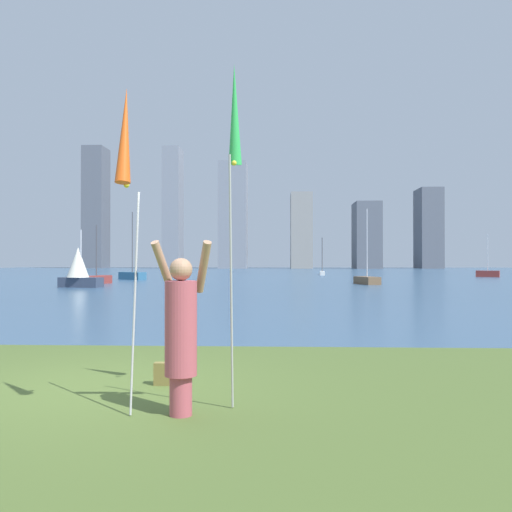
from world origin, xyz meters
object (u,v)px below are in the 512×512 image
Objects in this scene: bag at (166,374)px; sailboat_3 at (488,273)px; sailboat_2 at (79,268)px; kite_flag_left at (125,144)px; sailboat_6 at (322,272)px; kite_flag_right at (235,123)px; sailboat_5 at (132,275)px; sailboat_4 at (367,280)px; sailboat_1 at (96,279)px; person at (181,329)px.

sailboat_3 is (22.65, 47.41, 0.21)m from bag.
sailboat_2 is at bearing 113.23° from bag.
sailboat_6 is at bearing 83.23° from kite_flag_left.
kite_flag_right reaches higher than sailboat_2.
sailboat_5 is at bearing -165.30° from sailboat_3.
sailboat_5 is (-0.32, 13.19, -0.78)m from sailboat_2.
sailboat_6 is (17.43, 28.86, -0.86)m from sailboat_2.
sailboat_1 is at bearing -178.84° from sailboat_4.
sailboat_3 is (22.20, 48.77, -0.57)m from person.
sailboat_4 reaches higher than kite_flag_right.
sailboat_2 reaches higher than kite_flag_left.
sailboat_4 reaches higher than bag.
sailboat_3 is (33.53, 22.07, -0.81)m from sailboat_2.
sailboat_5 reaches higher than sailboat_3.
sailboat_5 is at bearing 106.20° from bag.
kite_flag_right is at bearing -114.19° from sailboat_3.
sailboat_2 is 13.21m from sailboat_5.
sailboat_1 is 30.12m from sailboat_6.
sailboat_4 reaches higher than sailboat_2.
sailboat_5 reaches higher than sailboat_6.
sailboat_2 is at bearing -88.62° from sailboat_5.
sailboat_6 is at bearing 83.10° from bag.
sailboat_2 is at bearing 111.82° from kite_flag_left.
sailboat_2 is (-10.87, 25.34, 1.02)m from bag.
kite_flag_left is 56.29m from sailboat_6.
sailboat_2 is (-11.87, 26.17, -2.11)m from kite_flag_right.
sailboat_4 is 1.23× the size of sailboat_6.
sailboat_4 reaches higher than sailboat_1.
sailboat_5 is at bearing 156.78° from sailboat_4.
sailboat_2 is at bearing -146.65° from sailboat_3.
sailboat_6 is (17.95, 24.18, -0.03)m from sailboat_1.
sailboat_6 is (6.63, 55.84, -2.56)m from kite_flag_left.
kite_flag_left is at bearing -92.70° from bag.
sailboat_3 is 0.82× the size of sailboat_4.
person is 0.44× the size of sailboat_6.
sailboat_4 is at bearing 15.24° from sailboat_2.
bag is at bearing -73.80° from sailboat_5.
person is 32.60m from sailboat_4.
sailboat_2 is 0.82× the size of sailboat_3.
sailboat_3 is 1.01× the size of sailboat_6.
sailboat_4 is at bearing -23.22° from sailboat_5.
bag is at bearing 87.30° from kite_flag_left.
kite_flag_right is 1.11× the size of sailboat_2.
sailboat_3 is (34.05, 17.39, 0.03)m from sailboat_1.
sailboat_1 reaches higher than kite_flag_right.
sailboat_1 is at bearing 109.68° from kite_flag_left.
sailboat_5 reaches higher than sailboat_1.
kite_flag_right reaches higher than bag.
sailboat_3 reaches higher than kite_flag_right.
sailboat_1 is 4.78m from sailboat_2.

